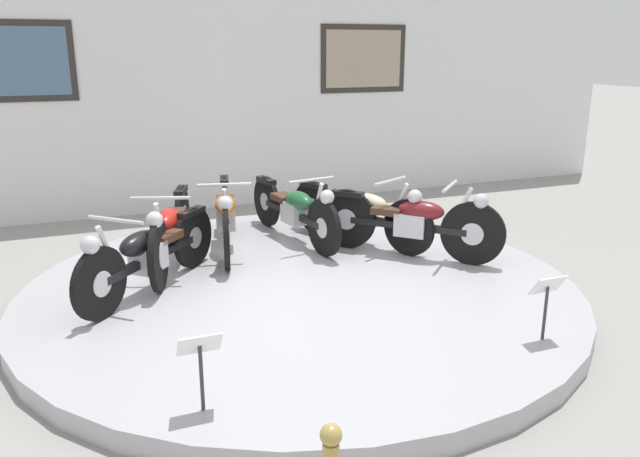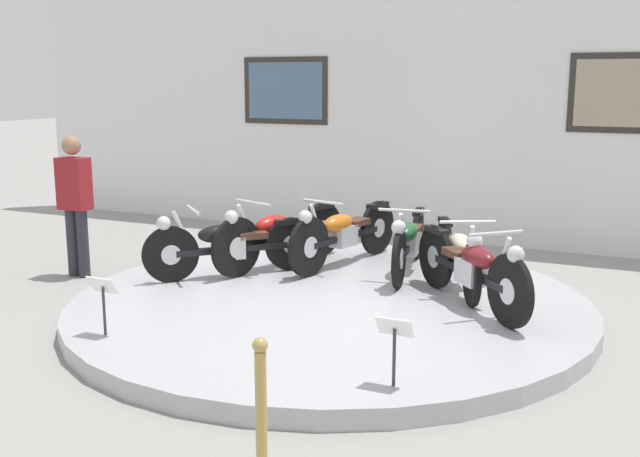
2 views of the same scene
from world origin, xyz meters
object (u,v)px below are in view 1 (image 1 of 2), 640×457
(motorcycle_black, at_px, (148,252))
(info_placard_front_centre, at_px, (547,294))
(motorcycle_cream, at_px, (361,211))
(motorcycle_green, at_px, (295,208))
(info_placard_front_left, at_px, (200,355))
(motorcycle_maroon, at_px, (411,220))
(motorcycle_red, at_px, (171,228))
(motorcycle_orange, at_px, (226,213))

(motorcycle_black, relative_size, info_placard_front_centre, 2.84)
(motorcycle_cream, bearing_deg, motorcycle_green, 150.42)
(info_placard_front_left, bearing_deg, motorcycle_maroon, 38.52)
(motorcycle_red, relative_size, motorcycle_cream, 1.08)
(motorcycle_orange, xyz_separation_m, motorcycle_maroon, (1.72, -0.97, -0.00))
(motorcycle_orange, bearing_deg, motorcycle_red, -149.94)
(motorcycle_red, xyz_separation_m, motorcycle_cream, (2.08, -0.00, -0.02))
(motorcycle_cream, bearing_deg, motorcycle_black, -165.68)
(motorcycle_maroon, bearing_deg, motorcycle_orange, 150.50)
(motorcycle_maroon, relative_size, info_placard_front_left, 2.89)
(motorcycle_maroon, distance_m, info_placard_front_centre, 2.08)
(motorcycle_green, relative_size, info_placard_front_centre, 3.80)
(motorcycle_red, relative_size, motorcycle_maroon, 1.30)
(motorcycle_green, distance_m, info_placard_front_centre, 3.17)
(motorcycle_red, relative_size, motorcycle_orange, 0.98)
(motorcycle_green, relative_size, info_placard_front_left, 3.80)
(motorcycle_black, bearing_deg, motorcycle_red, 64.14)
(motorcycle_black, distance_m, motorcycle_cream, 2.45)
(motorcycle_red, height_order, motorcycle_maroon, motorcycle_red)
(info_placard_front_centre, bearing_deg, motorcycle_red, 130.82)
(info_placard_front_centre, bearing_deg, motorcycle_maroon, 88.67)
(motorcycle_orange, xyz_separation_m, info_placard_front_left, (-0.88, -3.05, -0.03))
(motorcycle_orange, relative_size, info_placard_front_centre, 3.84)
(motorcycle_red, height_order, info_placard_front_left, motorcycle_red)
(info_placard_front_left, bearing_deg, motorcycle_orange, 73.83)
(motorcycle_red, height_order, motorcycle_orange, motorcycle_red)
(motorcycle_maroon, bearing_deg, motorcycle_green, 133.90)
(motorcycle_orange, distance_m, info_placard_front_left, 3.18)
(motorcycle_green, height_order, motorcycle_maroon, motorcycle_maroon)
(motorcycle_green, relative_size, motorcycle_cream, 1.09)
(motorcycle_green, height_order, info_placard_front_left, motorcycle_green)
(motorcycle_orange, xyz_separation_m, motorcycle_green, (0.79, -0.00, -0.02))
(motorcycle_black, distance_m, info_placard_front_centre, 3.33)
(motorcycle_green, distance_m, motorcycle_maroon, 1.35)
(motorcycle_black, relative_size, info_placard_front_left, 2.84)
(motorcycle_orange, xyz_separation_m, motorcycle_cream, (1.44, -0.37, -0.02))
(motorcycle_black, xyz_separation_m, motorcycle_red, (0.29, 0.61, 0.02))
(motorcycle_cream, xyz_separation_m, info_placard_front_left, (-2.32, -2.68, -0.00))
(motorcycle_orange, height_order, motorcycle_cream, motorcycle_orange)
(motorcycle_red, distance_m, motorcycle_green, 1.48)
(motorcycle_black, height_order, motorcycle_orange, motorcycle_orange)
(motorcycle_red, xyz_separation_m, motorcycle_green, (1.43, 0.37, -0.02))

